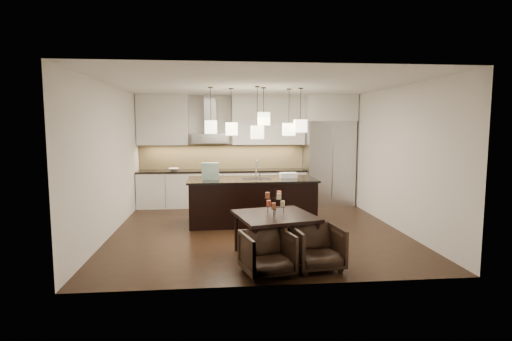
{
  "coord_description": "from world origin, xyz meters",
  "views": [
    {
      "loc": [
        -0.77,
        -7.62,
        2.04
      ],
      "look_at": [
        0.0,
        0.2,
        1.15
      ],
      "focal_mm": 28.0,
      "sensor_mm": 36.0,
      "label": 1
    }
  ],
  "objects": [
    {
      "name": "upper_cab_left",
      "position": [
        -2.1,
        2.57,
        2.17
      ],
      "size": [
        1.25,
        0.35,
        1.25
      ],
      "primitive_type": "cube",
      "color": "silver",
      "rests_on": "wall_back"
    },
    {
      "name": "countertop",
      "position": [
        -0.62,
        2.43,
        0.9
      ],
      "size": [
        4.21,
        0.66,
        0.04
      ],
      "primitive_type": "cube",
      "color": "black",
      "rests_on": "lower_cabinets"
    },
    {
      "name": "candle_e",
      "position": [
        -0.0,
        -1.65,
        0.98
      ],
      "size": [
        0.08,
        0.08,
        0.09
      ],
      "primitive_type": "cylinder",
      "rotation": [
        0.0,
        0.0,
        0.23
      ],
      "color": "brown",
      "rests_on": "candelabra"
    },
    {
      "name": "wall_front",
      "position": [
        0.0,
        -2.76,
        1.4
      ],
      "size": [
        5.5,
        0.02,
        2.8
      ],
      "primitive_type": "cube",
      "color": "silver",
      "rests_on": "ground"
    },
    {
      "name": "floor",
      "position": [
        0.0,
        0.0,
        -0.01
      ],
      "size": [
        5.5,
        5.5,
        0.02
      ],
      "primitive_type": "cube",
      "color": "black",
      "rests_on": "ground"
    },
    {
      "name": "pendant_c",
      "position": [
        0.18,
        0.47,
        2.17
      ],
      "size": [
        0.24,
        0.24,
        0.26
      ],
      "primitive_type": "cube",
      "color": "#F1E9BB",
      "rests_on": "ceiling"
    },
    {
      "name": "hood_chimney",
      "position": [
        -0.93,
        2.59,
        2.32
      ],
      "size": [
        0.3,
        0.28,
        0.96
      ],
      "primitive_type": "cube",
      "color": "#B7B7BA",
      "rests_on": "hood_canopy"
    },
    {
      "name": "wall_right",
      "position": [
        2.76,
        0.0,
        1.4
      ],
      "size": [
        0.02,
        5.5,
        2.8
      ],
      "primitive_type": "cube",
      "color": "silver",
      "rests_on": "ground"
    },
    {
      "name": "hood_canopy",
      "position": [
        -0.93,
        2.48,
        1.72
      ],
      "size": [
        0.9,
        0.52,
        0.24
      ],
      "primitive_type": "cube",
      "color": "#B7B7BA",
      "rests_on": "wall_back"
    },
    {
      "name": "candelabra",
      "position": [
        0.11,
        -1.64,
        0.87
      ],
      "size": [
        0.39,
        0.39,
        0.4
      ],
      "primitive_type": null,
      "rotation": [
        0.0,
        0.0,
        0.23
      ],
      "color": "black",
      "rests_on": "dining_table"
    },
    {
      "name": "backsplash",
      "position": [
        -0.62,
        2.73,
        1.24
      ],
      "size": [
        4.21,
        0.02,
        0.63
      ],
      "primitive_type": "cube",
      "color": "tan",
      "rests_on": "countertop"
    },
    {
      "name": "candle_b",
      "position": [
        0.03,
        -1.55,
        0.83
      ],
      "size": [
        0.08,
        0.08,
        0.09
      ],
      "primitive_type": "cylinder",
      "rotation": [
        0.0,
        0.0,
        0.23
      ],
      "color": "#DC5635",
      "rests_on": "candelabra"
    },
    {
      "name": "pendant_f",
      "position": [
        0.03,
        0.24,
        1.91
      ],
      "size": [
        0.24,
        0.24,
        0.26
      ],
      "primitive_type": "cube",
      "color": "#F1E9BB",
      "rests_on": "ceiling"
    },
    {
      "name": "island_body",
      "position": [
        -0.05,
        0.57,
        0.45
      ],
      "size": [
        2.58,
        1.07,
        0.9
      ],
      "primitive_type": "cube",
      "rotation": [
        0.0,
        0.0,
        0.02
      ],
      "color": "black",
      "rests_on": "floor"
    },
    {
      "name": "pendant_d",
      "position": [
        0.74,
        0.7,
        1.96
      ],
      "size": [
        0.24,
        0.24,
        0.26
      ],
      "primitive_type": "cube",
      "color": "#F1E9BB",
      "rests_on": "ceiling"
    },
    {
      "name": "lower_cabinets",
      "position": [
        -0.62,
        2.43,
        0.44
      ],
      "size": [
        4.21,
        0.62,
        0.88
      ],
      "primitive_type": "cube",
      "color": "silver",
      "rests_on": "floor"
    },
    {
      "name": "candle_d",
      "position": [
        0.19,
        -1.54,
        0.98
      ],
      "size": [
        0.08,
        0.08,
        0.09
      ],
      "primitive_type": "cylinder",
      "rotation": [
        0.0,
        0.0,
        0.23
      ],
      "color": "#DC5635",
      "rests_on": "candelabra"
    },
    {
      "name": "candle_f",
      "position": [
        0.16,
        -1.75,
        0.98
      ],
      "size": [
        0.08,
        0.08,
        0.09
      ],
      "primitive_type": "cylinder",
      "rotation": [
        0.0,
        0.0,
        0.23
      ],
      "color": "beige",
      "rests_on": "candelabra"
    },
    {
      "name": "wall_back",
      "position": [
        0.0,
        2.76,
        1.4
      ],
      "size": [
        5.5,
        0.02,
        2.8
      ],
      "primitive_type": "cube",
      "color": "silver",
      "rests_on": "ground"
    },
    {
      "name": "island_top",
      "position": [
        -0.05,
        0.57,
        0.92
      ],
      "size": [
        2.66,
        1.15,
        0.04
      ],
      "primitive_type": "cube",
      "rotation": [
        0.0,
        0.0,
        0.02
      ],
      "color": "black",
      "rests_on": "island_body"
    },
    {
      "name": "ceiling",
      "position": [
        0.0,
        0.0,
        2.81
      ],
      "size": [
        5.5,
        5.5,
        0.02
      ],
      "primitive_type": "cube",
      "color": "white",
      "rests_on": "wall_back"
    },
    {
      "name": "upper_cab_right",
      "position": [
        0.55,
        2.57,
        2.17
      ],
      "size": [
        1.85,
        0.35,
        1.25
      ],
      "primitive_type": "cube",
      "color": "silver",
      "rests_on": "wall_back"
    },
    {
      "name": "wall_left",
      "position": [
        -2.76,
        0.0,
        1.4
      ],
      "size": [
        0.02,
        5.5,
        2.8
      ],
      "primitive_type": "cube",
      "color": "silver",
      "rests_on": "ground"
    },
    {
      "name": "candle_c",
      "position": [
        0.08,
        -1.76,
        0.83
      ],
      "size": [
        0.08,
        0.08,
        0.09
      ],
      "primitive_type": "cylinder",
      "rotation": [
        0.0,
        0.0,
        0.23
      ],
      "color": "brown",
      "rests_on": "candelabra"
    },
    {
      "name": "candle_a",
      "position": [
        0.24,
        -1.61,
        0.83
      ],
      "size": [
        0.08,
        0.08,
        0.09
      ],
      "primitive_type": "cylinder",
      "rotation": [
        0.0,
        0.0,
        0.23
      ],
      "color": "beige",
      "rests_on": "candelabra"
    },
    {
      "name": "pendant_b",
      "position": [
        -0.46,
        0.7,
        1.97
      ],
      "size": [
        0.24,
        0.24,
        0.26
      ],
      "primitive_type": "cube",
      "color": "#F1E9BB",
      "rests_on": "ceiling"
    },
    {
      "name": "fruit_bowl",
      "position": [
        -1.84,
        2.38,
        0.95
      ],
      "size": [
        0.29,
        0.29,
        0.06
      ],
      "primitive_type": "imported",
      "rotation": [
        0.0,
        0.0,
        -0.13
      ],
      "color": "silver",
      "rests_on": "countertop"
    },
    {
      "name": "armchair_left",
      "position": [
        -0.1,
        -2.38,
        0.3
      ],
      "size": [
        0.79,
        0.8,
        0.6
      ],
      "primitive_type": "imported",
      "rotation": [
        0.0,
        0.0,
        0.25
      ],
      "color": "black",
      "rests_on": "floor"
    },
    {
      "name": "faucet",
      "position": [
        0.05,
        0.67,
        1.14
      ],
      "size": [
        0.11,
        0.25,
        0.39
      ],
      "primitive_type": null,
      "rotation": [
        0.0,
        0.0,
        0.02
      ],
      "color": "silver",
      "rests_on": "island_top"
    },
    {
      "name": "pendant_e",
      "position": [
        0.95,
        0.51,
        2.03
      ],
      "size": [
        0.24,
        0.24,
        0.26
      ],
      "primitive_type": "cube",
      "color": "#F1E9BB",
      "rests_on": "ceiling"
    },
    {
      "name": "refrigerator",
      "position": [
        2.1,
        2.38,
        1.07
      ],
      "size": [
        1.2,
        0.72,
        2.15
      ],
      "primitive_type": "cube",
      "color": "#B7B7BA",
      "rests_on": "floor"
    },
    {
      "name": "food_container",
      "position": [
        0.73,
        0.64,
        0.99
      ],
      "size": [
        0.35,
        0.25,
        0.1
      ],
      "primitive_type": "cube",
      "rotation": [
        0.0,
        0.0,
        0.02
      ],
      "color": "silver",
      "rests_on": "island_top"
    },
    {
      "name": "armchair_right",
      "position": [
        0.63,
        -2.21,
        0.31
      ],
      "size": [
        0.75,
        0.77,
        0.63
      ],
      "primitive_type": "imported",
      "rotation": [
        0.0,
        0.0,
        0.13
      ],
      "color": "black",
      "rests_on": "floor"
    },
    {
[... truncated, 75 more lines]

